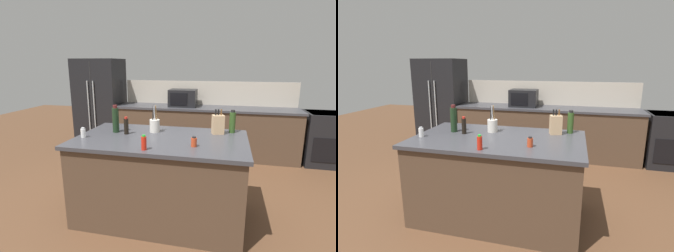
{
  "view_description": "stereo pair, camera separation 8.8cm",
  "coord_description": "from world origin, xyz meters",
  "views": [
    {
      "loc": [
        0.7,
        -2.69,
        1.74
      ],
      "look_at": [
        0.0,
        0.35,
        0.99
      ],
      "focal_mm": 28.0,
      "sensor_mm": 36.0,
      "label": 1
    },
    {
      "loc": [
        0.79,
        -2.67,
        1.74
      ],
      "look_at": [
        0.0,
        0.35,
        0.99
      ],
      "focal_mm": 28.0,
      "sensor_mm": 36.0,
      "label": 2
    }
  ],
  "objects": [
    {
      "name": "back_counter_run",
      "position": [
        0.3,
        2.2,
        0.47
      ],
      "size": [
        3.38,
        0.66,
        0.94
      ],
      "color": "#4C3828",
      "rests_on": "ground_plane"
    },
    {
      "name": "salt_shaker",
      "position": [
        -0.84,
        -0.19,
        0.99
      ],
      "size": [
        0.05,
        0.05,
        0.11
      ],
      "color": "silver",
      "rests_on": "kitchen_island"
    },
    {
      "name": "microwave",
      "position": [
        -0.14,
        2.2,
        1.1
      ],
      "size": [
        0.51,
        0.39,
        0.32
      ],
      "color": "black",
      "rests_on": "back_counter_run"
    },
    {
      "name": "olive_oil_bottle",
      "position": [
        0.77,
        0.4,
        1.07
      ],
      "size": [
        0.07,
        0.07,
        0.27
      ],
      "color": "#2D4C1E",
      "rests_on": "kitchen_island"
    },
    {
      "name": "refrigerator",
      "position": [
        -1.88,
        2.25,
        0.91
      ],
      "size": [
        0.89,
        0.75,
        1.83
      ],
      "color": "black",
      "rests_on": "ground_plane"
    },
    {
      "name": "range_oven",
      "position": [
        2.41,
        2.2,
        0.47
      ],
      "size": [
        0.76,
        0.65,
        0.92
      ],
      "color": "black",
      "rests_on": "ground_plane"
    },
    {
      "name": "ground_plane",
      "position": [
        0.0,
        0.0,
        0.0
      ],
      "size": [
        14.0,
        14.0,
        0.0
      ],
      "primitive_type": "plane",
      "color": "brown"
    },
    {
      "name": "wall_backsplash",
      "position": [
        0.3,
        2.52,
        1.17
      ],
      "size": [
        3.34,
        0.03,
        0.46
      ],
      "primitive_type": "cube",
      "color": "#B2A899",
      "rests_on": "back_counter_run"
    },
    {
      "name": "spice_jar_paprika",
      "position": [
        0.4,
        -0.24,
        0.99
      ],
      "size": [
        0.06,
        0.06,
        0.1
      ],
      "color": "#B73D1E",
      "rests_on": "kitchen_island"
    },
    {
      "name": "knife_block",
      "position": [
        0.6,
        0.31,
        1.05
      ],
      "size": [
        0.15,
        0.13,
        0.29
      ],
      "rotation": [
        0.0,
        0.0,
        0.3
      ],
      "color": "tan",
      "rests_on": "kitchen_island"
    },
    {
      "name": "soy_sauce_bottle",
      "position": [
        -0.43,
        0.06,
        1.04
      ],
      "size": [
        0.05,
        0.05,
        0.2
      ],
      "color": "black",
      "rests_on": "kitchen_island"
    },
    {
      "name": "hot_sauce_bottle",
      "position": [
        -0.05,
        -0.44,
        1.01
      ],
      "size": [
        0.05,
        0.05,
        0.15
      ],
      "color": "red",
      "rests_on": "kitchen_island"
    },
    {
      "name": "utensil_crock",
      "position": [
        -0.13,
        0.22,
        1.02
      ],
      "size": [
        0.12,
        0.12,
        0.32
      ],
      "color": "beige",
      "rests_on": "kitchen_island"
    },
    {
      "name": "kitchen_island",
      "position": [
        0.0,
        0.0,
        0.47
      ],
      "size": [
        1.87,
        1.1,
        0.94
      ],
      "color": "#4C3828",
      "rests_on": "ground_plane"
    },
    {
      "name": "wine_bottle",
      "position": [
        -0.58,
        0.11,
        1.09
      ],
      "size": [
        0.08,
        0.08,
        0.32
      ],
      "color": "black",
      "rests_on": "kitchen_island"
    }
  ]
}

